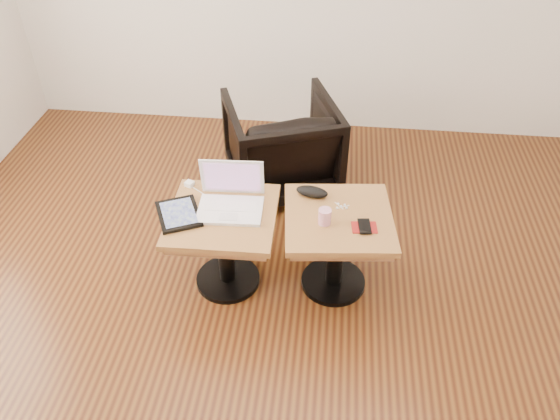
# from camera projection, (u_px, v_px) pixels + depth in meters

# --- Properties ---
(room_shell) EXTENTS (4.52, 4.52, 2.71)m
(room_shell) POSITION_uv_depth(u_px,v_px,m) (270.00, 111.00, 1.99)
(room_shell) COLOR #3A1A0D
(room_shell) RESTS_ON ground
(side_table_left) EXTENTS (0.57, 0.57, 0.51)m
(side_table_left) POSITION_uv_depth(u_px,v_px,m) (224.00, 232.00, 2.93)
(side_table_left) COLOR black
(side_table_left) RESTS_ON ground
(side_table_right) EXTENTS (0.62, 0.62, 0.51)m
(side_table_right) POSITION_uv_depth(u_px,v_px,m) (337.00, 234.00, 2.92)
(side_table_right) COLOR black
(side_table_right) RESTS_ON ground
(laptop) EXTENTS (0.35, 0.28, 0.24)m
(laptop) POSITION_uv_depth(u_px,v_px,m) (231.00, 199.00, 2.87)
(laptop) COLOR white
(laptop) RESTS_ON side_table_left
(tablet) EXTENTS (0.30, 0.33, 0.02)m
(tablet) POSITION_uv_depth(u_px,v_px,m) (179.00, 214.00, 2.84)
(tablet) COLOR black
(tablet) RESTS_ON side_table_left
(charging_adapter) EXTENTS (0.06, 0.06, 0.03)m
(charging_adapter) POSITION_uv_depth(u_px,v_px,m) (189.00, 184.00, 3.03)
(charging_adapter) COLOR white
(charging_adapter) RESTS_ON side_table_left
(glasses_case) EXTENTS (0.19, 0.11, 0.06)m
(glasses_case) POSITION_uv_depth(u_px,v_px,m) (312.00, 192.00, 2.95)
(glasses_case) COLOR black
(glasses_case) RESTS_ON side_table_right
(striped_cup) EXTENTS (0.08, 0.08, 0.09)m
(striped_cup) POSITION_uv_depth(u_px,v_px,m) (325.00, 216.00, 2.77)
(striped_cup) COLOR #BD366D
(striped_cup) RESTS_ON side_table_right
(earbuds_tangle) EXTENTS (0.07, 0.05, 0.01)m
(earbuds_tangle) POSITION_uv_depth(u_px,v_px,m) (341.00, 206.00, 2.89)
(earbuds_tangle) COLOR white
(earbuds_tangle) RESTS_ON side_table_right
(phone_on_sleeve) EXTENTS (0.14, 0.12, 0.02)m
(phone_on_sleeve) POSITION_uv_depth(u_px,v_px,m) (364.00, 227.00, 2.76)
(phone_on_sleeve) COLOR maroon
(phone_on_sleeve) RESTS_ON side_table_right
(armchair) EXTENTS (0.90, 0.91, 0.65)m
(armchair) POSITION_uv_depth(u_px,v_px,m) (282.00, 145.00, 3.71)
(armchair) COLOR black
(armchair) RESTS_ON ground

